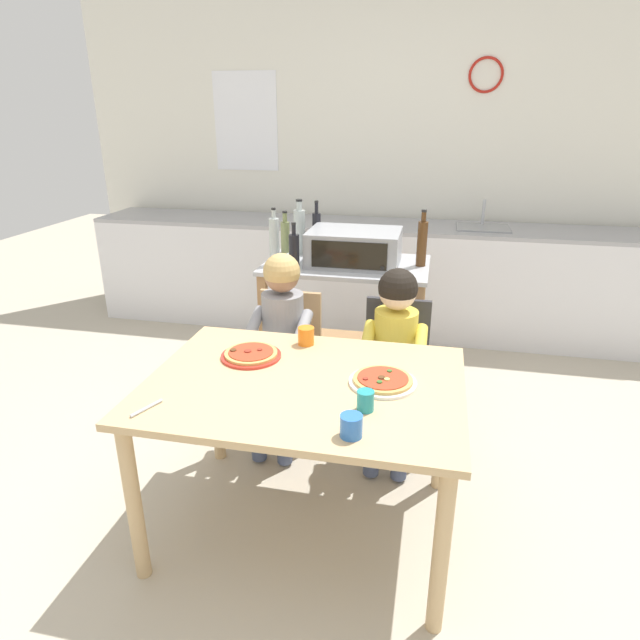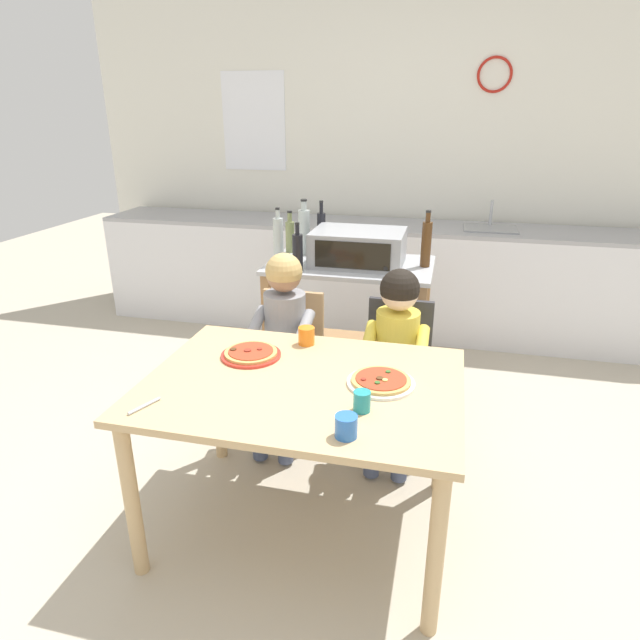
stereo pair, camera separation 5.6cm
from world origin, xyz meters
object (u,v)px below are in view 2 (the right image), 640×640
at_px(bottle_squat_spirits, 290,235).
at_px(child_in_yellow_shirt, 396,343).
at_px(child_in_grey_shirt, 282,329).
at_px(pizza_plate_white, 381,381).
at_px(bottle_dark_olive_oil, 321,232).
at_px(bottle_clear_vinegar, 304,231).
at_px(dining_chair_left, 289,355).
at_px(bottle_brown_beer, 278,241).
at_px(drinking_cup_teal, 362,401).
at_px(dining_chair_right, 396,366).
at_px(drinking_cup_orange, 306,336).
at_px(bottle_tall_green_wine, 298,251).
at_px(serving_spoon, 144,406).
at_px(bottle_slim_sauce, 426,243).
at_px(drinking_cup_blue, 346,426).
at_px(dining_table, 303,402).
at_px(toaster_oven, 359,247).
at_px(pizza_plate_red_rimmed, 251,354).
at_px(kitchen_island_cart, 350,308).

height_order(bottle_squat_spirits, child_in_yellow_shirt, bottle_squat_spirits).
xyz_separation_m(child_in_grey_shirt, pizza_plate_white, (0.59, -0.58, 0.06)).
bearing_deg(bottle_dark_olive_oil, child_in_grey_shirt, -90.22).
bearing_deg(bottle_clear_vinegar, dining_chair_left, -82.05).
distance_m(bottle_brown_beer, drinking_cup_teal, 1.53).
distance_m(dining_chair_right, drinking_cup_orange, 0.62).
bearing_deg(child_in_yellow_shirt, child_in_grey_shirt, 179.49).
xyz_separation_m(bottle_tall_green_wine, serving_spoon, (-0.20, -1.38, -0.25)).
bearing_deg(serving_spoon, dining_chair_left, 78.17).
height_order(dining_chair_left, drinking_cup_teal, dining_chair_left).
bearing_deg(drinking_cup_orange, dining_chair_left, 118.05).
bearing_deg(drinking_cup_orange, bottle_brown_beer, 115.83).
distance_m(bottle_slim_sauce, dining_chair_left, 1.04).
bearing_deg(drinking_cup_blue, bottle_squat_spirits, 112.02).
distance_m(dining_table, serving_spoon, 0.62).
relative_size(bottle_slim_sauce, serving_spoon, 2.38).
relative_size(bottle_brown_beer, drinking_cup_blue, 4.34).
bearing_deg(toaster_oven, bottle_brown_beer, -165.91).
height_order(dining_chair_right, pizza_plate_white, dining_chair_right).
bearing_deg(child_in_yellow_shirt, bottle_brown_beer, 145.46).
bearing_deg(bottle_slim_sauce, bottle_tall_green_wine, -159.67).
bearing_deg(pizza_plate_red_rimmed, child_in_yellow_shirt, 36.96).
distance_m(toaster_oven, dining_chair_left, 0.78).
relative_size(bottle_tall_green_wine, pizza_plate_white, 1.03).
distance_m(dining_chair_right, pizza_plate_red_rimmed, 0.86).
bearing_deg(child_in_yellow_shirt, bottle_squat_spirits, 133.50).
distance_m(dining_table, child_in_grey_shirt, 0.69).
distance_m(kitchen_island_cart, drinking_cup_blue, 1.66).
relative_size(dining_table, pizza_plate_white, 4.67).
xyz_separation_m(bottle_slim_sauce, bottle_clear_vinegar, (-0.78, 0.12, 0.01)).
bearing_deg(pizza_plate_white, bottle_squat_spirits, 119.37).
bearing_deg(bottle_dark_olive_oil, drinking_cup_orange, -79.86).
bearing_deg(bottle_slim_sauce, drinking_cup_blue, -95.14).
xyz_separation_m(bottle_tall_green_wine, bottle_dark_olive_oil, (0.03, 0.44, 0.02)).
xyz_separation_m(bottle_tall_green_wine, drinking_cup_orange, (0.24, -0.69, -0.22)).
distance_m(toaster_oven, pizza_plate_red_rimmed, 1.16).
distance_m(child_in_yellow_shirt, drinking_cup_orange, 0.48).
bearing_deg(child_in_grey_shirt, pizza_plate_red_rimmed, -90.03).
xyz_separation_m(bottle_squat_spirits, drinking_cup_blue, (0.73, -1.80, -0.22)).
bearing_deg(dining_table, drinking_cup_orange, 102.42).
bearing_deg(drinking_cup_teal, child_in_grey_shirt, 124.88).
relative_size(dining_table, serving_spoon, 9.06).
height_order(bottle_dark_olive_oil, serving_spoon, bottle_dark_olive_oil).
relative_size(bottle_dark_olive_oil, child_in_grey_shirt, 0.32).
bearing_deg(drinking_cup_orange, bottle_clear_vinegar, 105.69).
bearing_deg(bottle_clear_vinegar, pizza_plate_red_rimmed, -85.66).
bearing_deg(bottle_clear_vinegar, drinking_cup_blue, -70.56).
bearing_deg(drinking_cup_blue, bottle_dark_olive_oil, 106.06).
distance_m(bottle_slim_sauce, child_in_yellow_shirt, 0.78).
bearing_deg(bottle_slim_sauce, drinking_cup_orange, -116.55).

